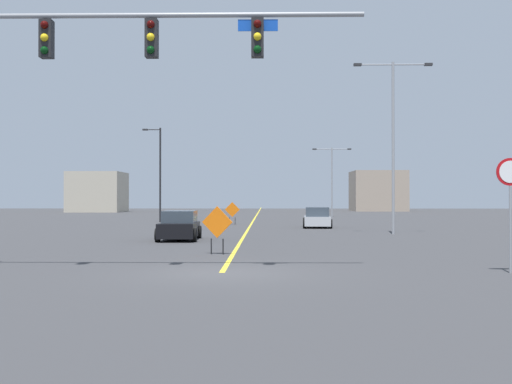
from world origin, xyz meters
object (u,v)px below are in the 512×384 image
car_silver_near (317,218)px  traffic_signal_assembly (88,63)px  construction_sign_right_lane (217,224)px  street_lamp_mid_left (159,170)px  construction_sign_right_shoulder (232,211)px  street_lamp_far_left (393,133)px  car_black_approaching (179,226)px  street_lamp_near_left (332,175)px  stop_sign (510,192)px

car_silver_near → traffic_signal_assembly: bearing=-107.8°
construction_sign_right_lane → street_lamp_mid_left: bearing=103.8°
car_silver_near → construction_sign_right_shoulder: bearing=142.4°
street_lamp_far_left → construction_sign_right_shoulder: (-9.88, 12.96, -4.67)m
traffic_signal_assembly → street_lamp_far_left: street_lamp_far_left is taller
construction_sign_right_shoulder → car_silver_near: construction_sign_right_shoulder is taller
street_lamp_far_left → traffic_signal_assembly: bearing=-123.7°
street_lamp_far_left → car_black_approaching: bearing=-156.9°
street_lamp_near_left → car_silver_near: street_lamp_near_left is taller
traffic_signal_assembly → street_lamp_mid_left: bearing=96.9°
stop_sign → street_lamp_near_left: size_ratio=0.41×
street_lamp_far_left → street_lamp_near_left: bearing=90.1°
street_lamp_far_left → construction_sign_right_lane: size_ratio=5.58×
street_lamp_mid_left → car_black_approaching: (4.98, -22.61, -3.76)m
traffic_signal_assembly → construction_sign_right_lane: 7.91m
street_lamp_near_left → car_silver_near: 24.93m
traffic_signal_assembly → street_lamp_far_left: size_ratio=1.20×
street_lamp_near_left → construction_sign_right_lane: size_ratio=4.32×
car_black_approaching → stop_sign: bearing=-50.4°
traffic_signal_assembly → construction_sign_right_lane: traffic_signal_assembly is taller
stop_sign → street_lamp_mid_left: (-15.93, 35.85, 2.24)m
construction_sign_right_shoulder → car_silver_near: (6.23, -4.80, -0.42)m
traffic_signal_assembly → car_black_approaching: 14.26m
street_lamp_far_left → car_black_approaching: (-11.47, -4.90, -5.08)m
construction_sign_right_shoulder → street_lamp_near_left: bearing=63.3°
traffic_signal_assembly → street_lamp_far_left: bearing=56.3°
street_lamp_mid_left → construction_sign_right_lane: street_lamp_mid_left is taller
street_lamp_near_left → street_lamp_far_left: street_lamp_far_left is taller
car_silver_near → construction_sign_right_lane: bearing=-104.4°
construction_sign_right_shoulder → car_black_approaching: (-1.59, -17.86, -0.40)m
traffic_signal_assembly → car_silver_near: 28.15m
stop_sign → traffic_signal_assembly: bearing=-179.7°
traffic_signal_assembly → car_silver_near: traffic_signal_assembly is taller
street_lamp_far_left → construction_sign_right_lane: street_lamp_far_left is taller
stop_sign → construction_sign_right_shoulder: stop_sign is taller
street_lamp_mid_left → street_lamp_far_left: 24.21m
street_lamp_near_left → car_silver_near: size_ratio=1.75×
stop_sign → street_lamp_far_left: size_ratio=0.32×
street_lamp_mid_left → stop_sign: bearing=-66.0°
car_black_approaching → car_silver_near: size_ratio=0.92×
construction_sign_right_shoulder → traffic_signal_assembly: bearing=-94.1°
car_black_approaching → car_silver_near: (7.82, 13.06, -0.02)m
construction_sign_right_shoulder → construction_sign_right_lane: size_ratio=1.00×
street_lamp_mid_left → street_lamp_near_left: 22.10m
construction_sign_right_shoulder → street_lamp_far_left: bearing=-52.7°
construction_sign_right_shoulder → car_black_approaching: size_ratio=0.44×
stop_sign → street_lamp_mid_left: bearing=114.0°
traffic_signal_assembly → construction_sign_right_shoulder: bearing=85.9°
stop_sign → construction_sign_right_shoulder: size_ratio=1.79×
stop_sign → street_lamp_near_left: 50.71m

